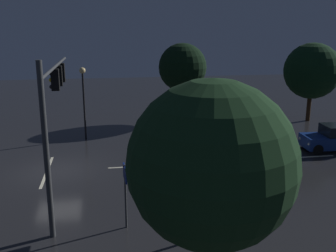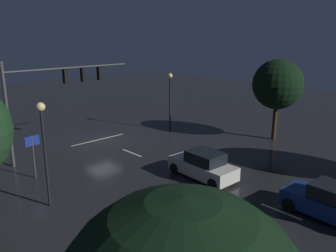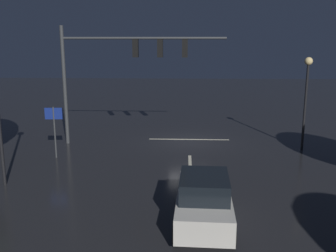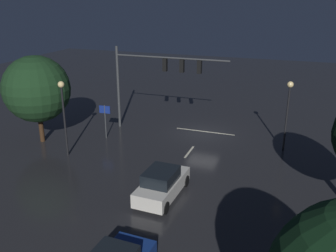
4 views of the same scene
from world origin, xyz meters
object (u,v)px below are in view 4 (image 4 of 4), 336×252
object	(u,v)px
street_lamp_right_kerb	(63,105)
tree_right_far	(37,89)
car_approaching	(162,184)
street_lamp_left_kerb	(288,103)
route_sign	(105,115)
traffic_signal_assembly	(156,72)

from	to	relation	value
street_lamp_right_kerb	tree_right_far	xyz separation A→B (m)	(3.41, -1.62, 0.45)
car_approaching	street_lamp_left_kerb	world-z (taller)	street_lamp_left_kerb
car_approaching	tree_right_far	world-z (taller)	tree_right_far
car_approaching	route_sign	bearing A→B (deg)	-43.26
traffic_signal_assembly	tree_right_far	xyz separation A→B (m)	(7.51, 5.25, -0.77)
traffic_signal_assembly	tree_right_far	bearing A→B (deg)	34.93
street_lamp_right_kerb	tree_right_far	size ratio (longest dim) A/B	0.81
street_lamp_right_kerb	route_sign	world-z (taller)	street_lamp_right_kerb
street_lamp_left_kerb	street_lamp_right_kerb	world-z (taller)	street_lamp_right_kerb
traffic_signal_assembly	street_lamp_right_kerb	distance (m)	8.09
route_sign	car_approaching	bearing A→B (deg)	136.74
street_lamp_left_kerb	tree_right_far	distance (m)	18.41
traffic_signal_assembly	street_lamp_left_kerb	size ratio (longest dim) A/B	1.82
traffic_signal_assembly	street_lamp_right_kerb	bearing A→B (deg)	59.14
car_approaching	street_lamp_right_kerb	size ratio (longest dim) A/B	0.82
tree_right_far	street_lamp_left_kerb	bearing A→B (deg)	-165.81
street_lamp_right_kerb	car_approaching	bearing A→B (deg)	159.87
car_approaching	street_lamp_right_kerb	xyz separation A→B (m)	(8.39, -3.07, 2.94)
traffic_signal_assembly	street_lamp_left_kerb	bearing A→B (deg)	175.93
route_sign	tree_right_far	xyz separation A→B (m)	(4.34, 2.32, 2.22)
street_lamp_right_kerb	tree_right_far	world-z (taller)	tree_right_far
car_approaching	street_lamp_left_kerb	bearing A→B (deg)	-123.30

